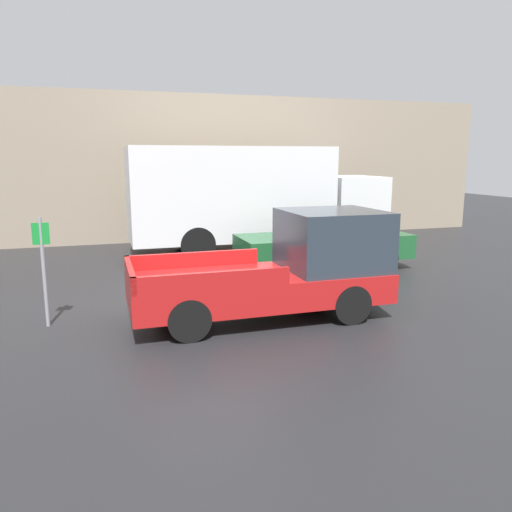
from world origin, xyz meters
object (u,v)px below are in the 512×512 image
object	(u,v)px
delivery_truck	(250,196)
parking_sign	(43,265)
pickup_truck	(287,268)
car	(325,240)

from	to	relation	value
delivery_truck	parking_sign	distance (m)	8.56
delivery_truck	parking_sign	size ratio (longest dim) A/B	4.14
parking_sign	pickup_truck	bearing A→B (deg)	-8.57
pickup_truck	delivery_truck	size ratio (longest dim) A/B	0.59
delivery_truck	parking_sign	bearing A→B (deg)	-133.48
parking_sign	car	bearing A→B (deg)	22.91
pickup_truck	car	xyz separation A→B (m)	(2.58, 3.71, -0.14)
car	parking_sign	xyz separation A→B (m)	(-7.14, -3.02, 0.35)
parking_sign	delivery_truck	bearing A→B (deg)	46.52
car	delivery_truck	world-z (taller)	delivery_truck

